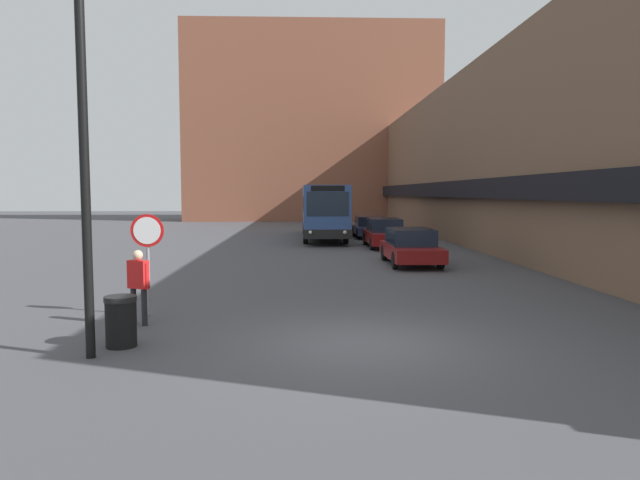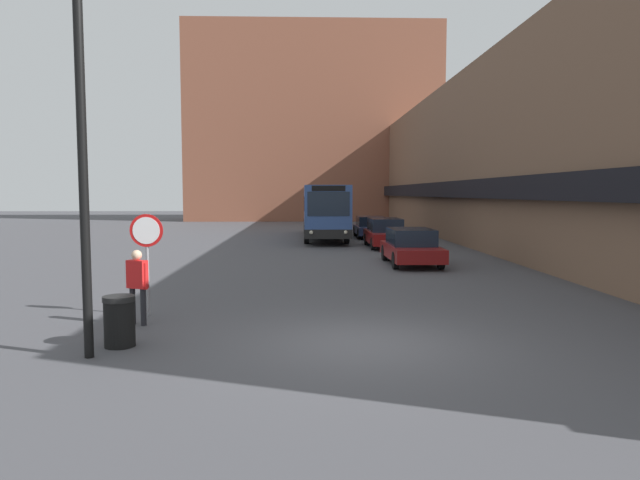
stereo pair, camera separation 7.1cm
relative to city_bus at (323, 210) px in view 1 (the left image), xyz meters
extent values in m
plane|color=#47474C|center=(-0.22, -25.23, -1.77)|extent=(160.00, 160.00, 0.00)
cube|color=brown|center=(9.78, -1.23, 2.97)|extent=(5.00, 60.00, 9.49)
cube|color=black|center=(7.03, -1.23, 1.28)|extent=(0.50, 60.00, 0.90)
cube|color=brown|center=(-0.22, 25.03, 8.16)|extent=(26.00, 8.00, 19.88)
cube|color=#335193|center=(0.00, 0.01, 0.09)|extent=(2.50, 12.28, 2.82)
cube|color=black|center=(0.00, 0.01, -1.08)|extent=(2.52, 12.30, 0.49)
cube|color=#192333|center=(0.00, 0.01, 0.48)|extent=(2.53, 11.30, 0.78)
cube|color=#192333|center=(0.00, -6.14, 0.51)|extent=(2.20, 0.03, 1.27)
cube|color=black|center=(0.00, -6.14, 1.32)|extent=(1.75, 0.03, 0.28)
sphere|color=#F2EAC6|center=(-0.90, -6.15, -0.98)|extent=(0.20, 0.20, 0.20)
sphere|color=#F2EAC6|center=(0.90, -6.15, -0.98)|extent=(0.20, 0.20, 0.20)
cylinder|color=black|center=(-1.13, -3.80, -1.25)|extent=(0.28, 1.05, 1.05)
cylinder|color=black|center=(1.13, -3.80, -1.25)|extent=(0.28, 1.05, 1.05)
cylinder|color=black|center=(-1.13, 3.81, -1.25)|extent=(0.28, 1.05, 1.05)
cylinder|color=black|center=(1.13, 3.81, -1.25)|extent=(0.28, 1.05, 1.05)
cube|color=maroon|center=(2.98, -13.33, -1.25)|extent=(1.88, 4.55, 0.52)
cube|color=#192333|center=(2.98, -13.21, -0.67)|extent=(1.65, 2.50, 0.64)
cylinder|color=black|center=(3.84, -14.74, -1.44)|extent=(0.20, 0.66, 0.66)
cylinder|color=black|center=(2.12, -14.74, -1.44)|extent=(0.20, 0.66, 0.66)
cylinder|color=black|center=(3.84, -11.92, -1.44)|extent=(0.20, 0.66, 0.66)
cylinder|color=black|center=(2.12, -11.92, -1.44)|extent=(0.20, 0.66, 0.66)
cube|color=maroon|center=(2.98, -6.11, -1.23)|extent=(1.80, 4.74, 0.58)
cube|color=#192333|center=(2.98, -5.99, -0.60)|extent=(1.58, 2.61, 0.68)
cylinder|color=black|center=(3.80, -7.58, -1.46)|extent=(0.20, 0.63, 0.63)
cylinder|color=black|center=(2.16, -7.58, -1.46)|extent=(0.20, 0.63, 0.63)
cylinder|color=black|center=(3.80, -4.64, -1.46)|extent=(0.20, 0.63, 0.63)
cylinder|color=black|center=(2.16, -4.64, -1.46)|extent=(0.20, 0.63, 0.63)
cube|color=navy|center=(2.98, 0.45, -1.27)|extent=(1.86, 4.38, 0.49)
cube|color=#192333|center=(2.98, 0.56, -0.72)|extent=(1.64, 2.41, 0.61)
cylinder|color=black|center=(3.83, -0.90, -1.45)|extent=(0.20, 0.64, 0.64)
cylinder|color=black|center=(2.13, -0.90, -1.45)|extent=(0.20, 0.64, 0.64)
cylinder|color=black|center=(3.83, 1.81, -1.45)|extent=(0.20, 0.64, 0.64)
cylinder|color=black|center=(2.13, 1.81, -1.45)|extent=(0.20, 0.64, 0.64)
cylinder|color=gray|center=(-4.94, -22.59, -0.59)|extent=(0.07, 0.07, 2.37)
cylinder|color=red|center=(-4.94, -22.61, 0.21)|extent=(0.76, 0.03, 0.76)
cylinder|color=white|center=(-4.94, -22.63, 0.21)|extent=(0.62, 0.01, 0.62)
cylinder|color=black|center=(-5.05, -26.00, 1.85)|extent=(0.16, 0.16, 7.25)
cylinder|color=#232328|center=(-5.03, -23.49, -1.37)|extent=(0.12, 0.12, 0.81)
cylinder|color=#232328|center=(-4.77, -23.61, -1.37)|extent=(0.12, 0.12, 0.81)
cube|color=red|center=(-4.90, -23.55, -0.67)|extent=(0.48, 0.36, 0.60)
sphere|color=beige|center=(-4.90, -23.55, -0.25)|extent=(0.22, 0.22, 0.22)
cylinder|color=red|center=(-5.10, -23.46, -0.70)|extent=(0.09, 0.09, 0.57)
cylinder|color=red|center=(-4.70, -23.64, -0.70)|extent=(0.09, 0.09, 0.57)
cylinder|color=black|center=(-4.74, -25.30, -1.35)|extent=(0.56, 0.56, 0.85)
cylinder|color=black|center=(-4.74, -25.30, -0.87)|extent=(0.59, 0.59, 0.10)
camera|label=1|loc=(-1.40, -35.80, 1.07)|focal=32.00mm
camera|label=2|loc=(-1.33, -35.81, 1.07)|focal=32.00mm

